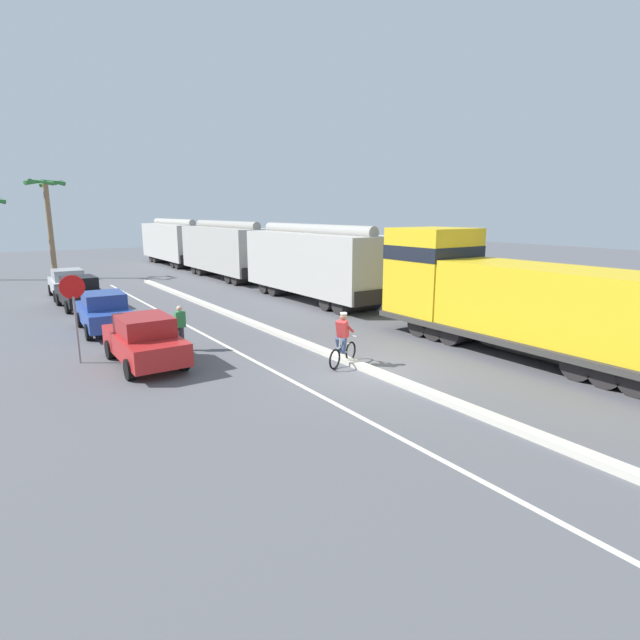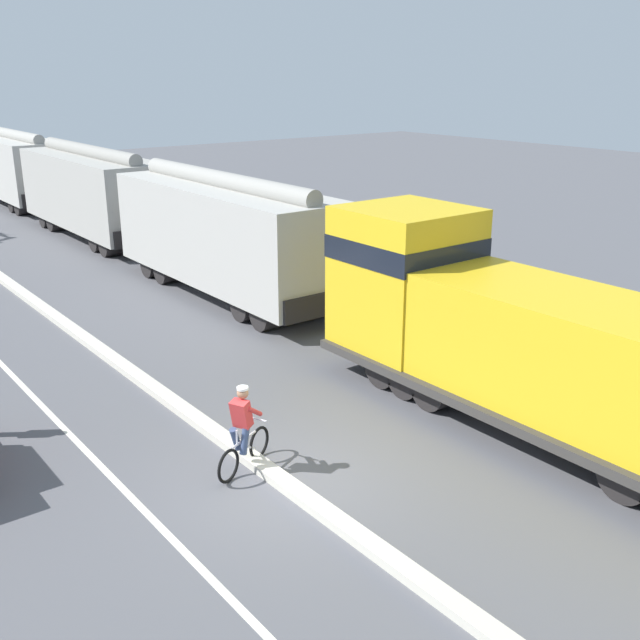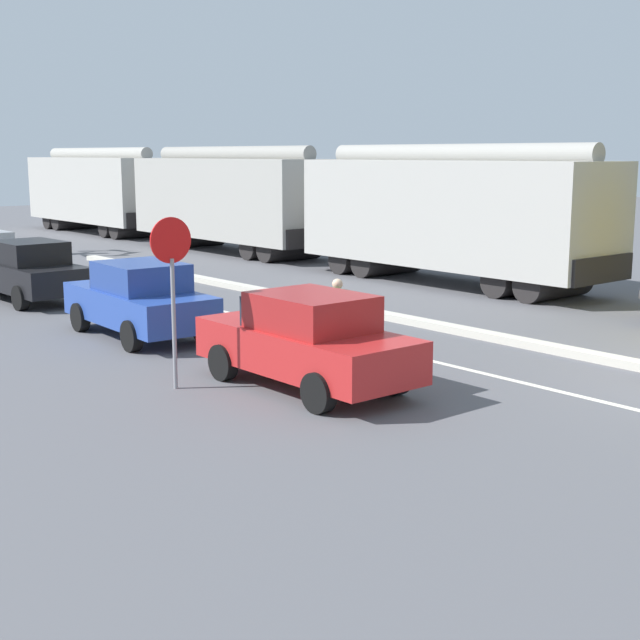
# 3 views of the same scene
# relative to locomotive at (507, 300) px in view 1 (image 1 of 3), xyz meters

# --- Properties ---
(ground_plane) EXTENTS (120.00, 120.00, 0.00)m
(ground_plane) POSITION_rel_locomotive_xyz_m (-5.56, 0.93, -1.80)
(ground_plane) COLOR #56565B
(median_curb) EXTENTS (0.36, 36.00, 0.16)m
(median_curb) POSITION_rel_locomotive_xyz_m (-5.56, 6.93, -1.72)
(median_curb) COLOR beige
(median_curb) RESTS_ON ground
(lane_stripe) EXTENTS (0.14, 36.00, 0.01)m
(lane_stripe) POSITION_rel_locomotive_xyz_m (-7.96, 6.93, -1.79)
(lane_stripe) COLOR silver
(lane_stripe) RESTS_ON ground
(locomotive) EXTENTS (3.10, 11.61, 4.20)m
(locomotive) POSITION_rel_locomotive_xyz_m (0.00, 0.00, 0.00)
(locomotive) COLOR gold
(locomotive) RESTS_ON ground
(hopper_car_lead) EXTENTS (2.90, 10.60, 4.18)m
(hopper_car_lead) POSITION_rel_locomotive_xyz_m (0.00, 12.16, 0.28)
(hopper_car_lead) COLOR #AFACA5
(hopper_car_lead) RESTS_ON ground
(hopper_car_middle) EXTENTS (2.90, 10.60, 4.18)m
(hopper_car_middle) POSITION_rel_locomotive_xyz_m (0.00, 23.76, 0.28)
(hopper_car_middle) COLOR #A4A199
(hopper_car_middle) RESTS_ON ground
(hopper_car_trailing) EXTENTS (2.90, 10.60, 4.18)m
(hopper_car_trailing) POSITION_rel_locomotive_xyz_m (0.00, 35.36, 0.28)
(hopper_car_trailing) COLOR #AFADA5
(hopper_car_trailing) RESTS_ON ground
(parked_car_red) EXTENTS (1.85, 4.21, 1.62)m
(parked_car_red) POSITION_rel_locomotive_xyz_m (-11.01, 5.46, -0.98)
(parked_car_red) COLOR red
(parked_car_red) RESTS_ON ground
(parked_car_blue) EXTENTS (1.99, 4.28, 1.62)m
(parked_car_blue) POSITION_rel_locomotive_xyz_m (-11.07, 11.11, -0.98)
(parked_car_blue) COLOR #28479E
(parked_car_blue) RESTS_ON ground
(parked_car_black) EXTENTS (1.93, 4.25, 1.62)m
(parked_car_black) POSITION_rel_locomotive_xyz_m (-11.03, 17.24, -0.98)
(parked_car_black) COLOR black
(parked_car_black) RESTS_ON ground
(parked_car_silver) EXTENTS (1.90, 4.23, 1.62)m
(parked_car_silver) POSITION_rel_locomotive_xyz_m (-11.01, 21.09, -0.98)
(parked_car_silver) COLOR #B7BABF
(parked_car_silver) RESTS_ON ground
(cyclist) EXTENTS (1.59, 0.78, 1.71)m
(cyclist) POSITION_rel_locomotive_xyz_m (-5.82, 1.81, -0.98)
(cyclist) COLOR black
(cyclist) RESTS_ON ground
(stop_sign) EXTENTS (0.76, 0.08, 2.88)m
(stop_sign) POSITION_rel_locomotive_xyz_m (-12.75, 6.86, 0.23)
(stop_sign) COLOR gray
(stop_sign) RESTS_ON ground
(palm_tree_far) EXTENTS (2.68, 2.75, 7.23)m
(palm_tree_far) POSITION_rel_locomotive_xyz_m (-10.52, 30.91, 3.55)
(palm_tree_far) COLOR #846647
(palm_tree_far) RESTS_ON ground
(pedestrian_by_cars) EXTENTS (0.34, 0.22, 1.62)m
(pedestrian_by_cars) POSITION_rel_locomotive_xyz_m (-9.50, 6.43, -0.95)
(pedestrian_by_cars) COLOR #33333D
(pedestrian_by_cars) RESTS_ON ground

